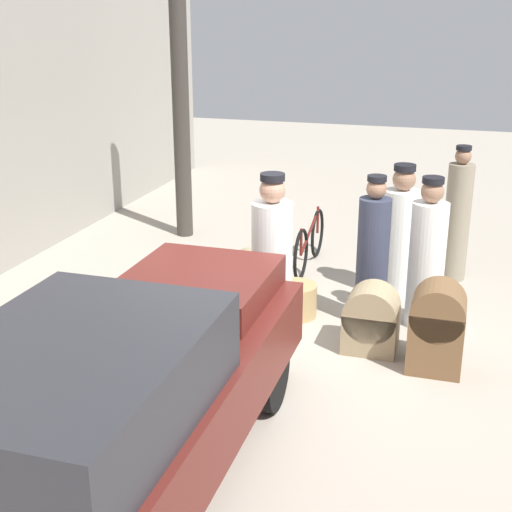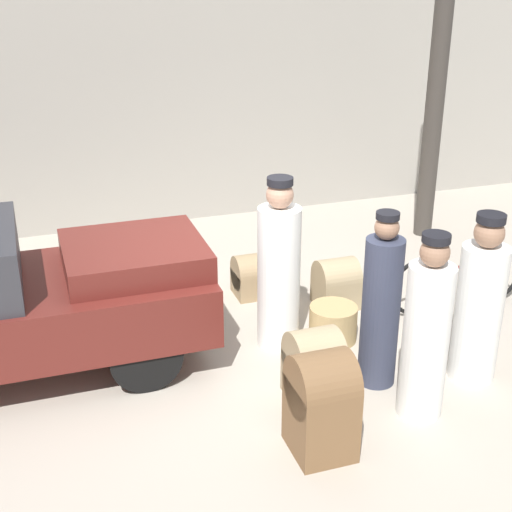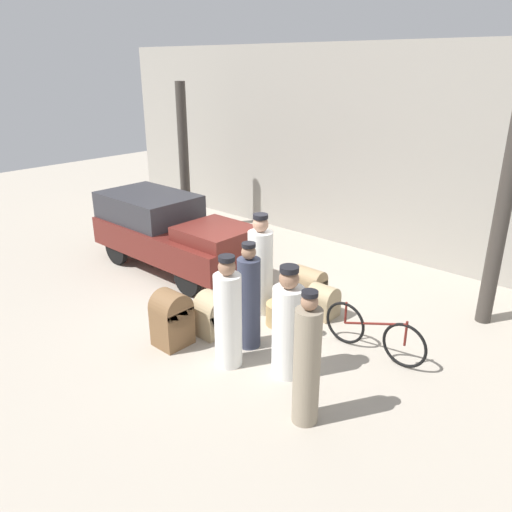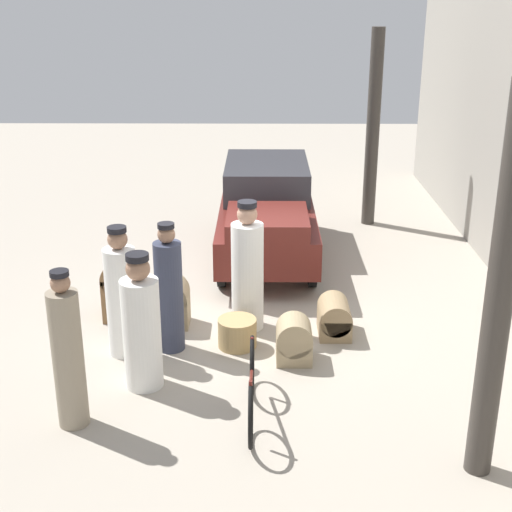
{
  "view_description": "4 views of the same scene",
  "coord_description": "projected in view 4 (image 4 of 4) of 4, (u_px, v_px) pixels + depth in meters",
  "views": [
    {
      "loc": [
        -6.32,
        -1.8,
        3.34
      ],
      "look_at": [
        0.2,
        0.2,
        0.95
      ],
      "focal_mm": 50.0,
      "sensor_mm": 36.0,
      "label": 1
    },
    {
      "loc": [
        -1.86,
        -5.92,
        3.7
      ],
      "look_at": [
        0.2,
        0.2,
        0.95
      ],
      "focal_mm": 50.0,
      "sensor_mm": 36.0,
      "label": 2
    },
    {
      "loc": [
        5.58,
        -5.78,
        4.09
      ],
      "look_at": [
        0.2,
        0.2,
        0.95
      ],
      "focal_mm": 35.0,
      "sensor_mm": 36.0,
      "label": 3
    },
    {
      "loc": [
        9.12,
        0.28,
        4.32
      ],
      "look_at": [
        0.2,
        0.2,
        0.95
      ],
      "focal_mm": 50.0,
      "sensor_mm": 36.0,
      "label": 4
    }
  ],
  "objects": [
    {
      "name": "ground_plane",
      "position": [
        242.0,
        314.0,
        10.06
      ],
      "size": [
        30.0,
        30.0,
        0.0
      ],
      "primitive_type": "plane",
      "color": "#A89E8E"
    },
    {
      "name": "trunk_wicker_pale",
      "position": [
        334.0,
        318.0,
        9.41
      ],
      "size": [
        0.6,
        0.42,
        0.5
      ],
      "color": "#937A56",
      "rests_on": "ground"
    },
    {
      "name": "wicker_basket",
      "position": [
        237.0,
        333.0,
        9.09
      ],
      "size": [
        0.49,
        0.49,
        0.38
      ],
      "color": "tan",
      "rests_on": "ground"
    },
    {
      "name": "trunk_umber_medium",
      "position": [
        169.0,
        302.0,
        9.62
      ],
      "size": [
        0.43,
        0.55,
        0.7
      ],
      "color": "#9E8966",
      "rests_on": "ground"
    },
    {
      "name": "porter_lifting_near_truck",
      "position": [
        122.0,
        297.0,
        8.73
      ],
      "size": [
        0.39,
        0.39,
        1.67
      ],
      "color": "white",
      "rests_on": "ground"
    },
    {
      "name": "porter_carrying_trunk",
      "position": [
        169.0,
        293.0,
        8.83
      ],
      "size": [
        0.35,
        0.35,
        1.68
      ],
      "color": "#33384C",
      "rests_on": "ground"
    },
    {
      "name": "porter_standing_middle",
      "position": [
        247.0,
        272.0,
        9.4
      ],
      "size": [
        0.43,
        0.43,
        1.77
      ],
      "color": "white",
      "rests_on": "ground"
    },
    {
      "name": "porter_with_bicycle",
      "position": [
        68.0,
        355.0,
        7.25
      ],
      "size": [
        0.32,
        0.32,
        1.74
      ],
      "color": "gray",
      "rests_on": "ground"
    },
    {
      "name": "canopy_pillar_left",
      "position": [
        373.0,
        129.0,
        13.29
      ],
      "size": [
        0.25,
        0.25,
        3.67
      ],
      "color": "#38332D",
      "rests_on": "ground"
    },
    {
      "name": "truck",
      "position": [
        267.0,
        210.0,
        11.96
      ],
      "size": [
        3.75,
        1.55,
        1.48
      ],
      "color": "black",
      "rests_on": "ground"
    },
    {
      "name": "bicycle",
      "position": [
        251.0,
        388.0,
        7.53
      ],
      "size": [
        1.66,
        0.04,
        0.72
      ],
      "color": "black",
      "rests_on": "ground"
    },
    {
      "name": "canopy_pillar_right",
      "position": [
        500.0,
        293.0,
        6.17
      ],
      "size": [
        0.25,
        0.25,
        3.67
      ],
      "color": "#38332D",
      "rests_on": "ground"
    },
    {
      "name": "conductor_in_dark_uniform",
      "position": [
        142.0,
        328.0,
        8.01
      ],
      "size": [
        0.43,
        0.43,
        1.62
      ],
      "color": "white",
      "rests_on": "ground"
    },
    {
      "name": "trunk_barrel_dark",
      "position": [
        294.0,
        340.0,
        8.72
      ],
      "size": [
        0.45,
        0.44,
        0.56
      ],
      "color": "#9E8966",
      "rests_on": "ground"
    },
    {
      "name": "suitcase_black_upright",
      "position": [
        123.0,
        287.0,
        9.79
      ],
      "size": [
        0.47,
        0.52,
        0.88
      ],
      "color": "brown",
      "rests_on": "ground"
    }
  ]
}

